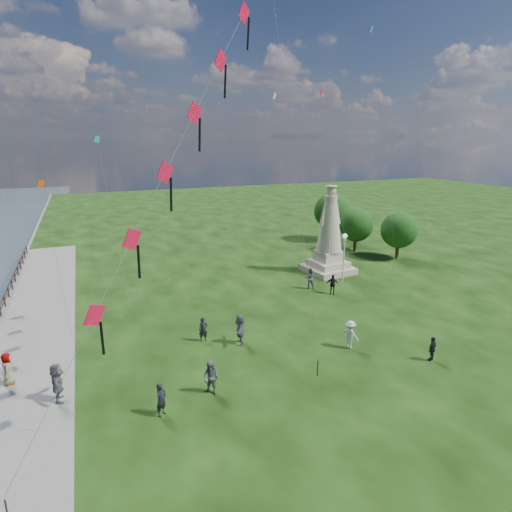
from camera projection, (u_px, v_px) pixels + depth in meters
name	position (u px, v px, depth m)	size (l,w,h in m)	color
statue	(329.00, 240.00, 39.42)	(4.37, 4.37, 8.09)	#C0B491
lamppost	(344.00, 248.00, 36.46)	(0.41, 0.41, 4.39)	silver
tree_row	(355.00, 220.00, 48.20)	(6.15, 13.60, 5.82)	#382314
person_0	(161.00, 399.00, 19.36)	(0.59, 0.39, 1.63)	black
person_1	(211.00, 378.00, 20.96)	(0.85, 0.53, 1.76)	#595960
person_2	(350.00, 334.00, 25.62)	(1.11, 0.57, 1.72)	silver
person_3	(432.00, 349.00, 24.17)	(0.85, 0.44, 1.46)	black
person_5	(58.00, 384.00, 20.26)	(1.80, 0.78, 1.95)	#595960
person_6	(203.00, 330.00, 26.44)	(0.57, 0.37, 1.56)	black
person_7	(310.00, 278.00, 35.71)	(0.87, 0.54, 1.80)	#595960
person_9	(332.00, 284.00, 34.46)	(0.95, 0.49, 1.62)	black
person_10	(8.00, 370.00, 21.70)	(0.83, 0.51, 1.69)	#595960
person_11	(240.00, 329.00, 26.10)	(1.77, 0.76, 1.91)	#595960
red_kite_train	(178.00, 151.00, 18.70)	(12.31, 9.35, 18.81)	black
small_kites	(230.00, 118.00, 35.80)	(29.20, 13.86, 26.65)	#1CAB98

